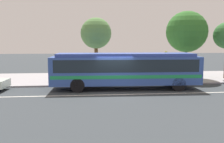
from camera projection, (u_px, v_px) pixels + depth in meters
ground_plane at (115, 92)px, 17.29m from camera, size 120.00×120.00×0.00m
sidewalk_slab at (107, 78)px, 23.75m from camera, size 60.00×8.00×0.12m
lane_stripe_center at (116, 95)px, 16.50m from camera, size 56.00×0.16×0.01m
transit_bus at (125, 68)px, 18.39m from camera, size 10.94×2.88×2.67m
pedestrian_waiting_near_sign at (92, 71)px, 20.81m from camera, size 0.48×0.48×1.64m
pedestrian_walking_along_curb at (178, 70)px, 21.06m from camera, size 0.43×0.43×1.71m
pedestrian_standing_by_tree at (124, 69)px, 21.92m from camera, size 0.48×0.48×1.75m
bus_stop_sign at (166, 62)px, 20.86m from camera, size 0.09×0.44×2.59m
street_tree_near_stop at (96, 34)px, 22.01m from camera, size 2.75×2.75×5.53m
street_tree_mid_block at (187, 32)px, 23.33m from camera, size 3.87×3.87×6.28m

